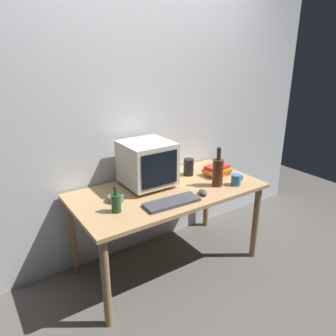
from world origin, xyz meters
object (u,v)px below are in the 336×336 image
bottle_short (116,202)px  crt_monitor (147,163)px  metal_canister (189,167)px  book_stack (217,170)px  keyboard (172,202)px  bottle_tall (218,171)px  computer_mouse (203,192)px  mug (236,180)px  cd_spindle (116,198)px

bottle_short → crt_monitor: bearing=33.7°
metal_canister → book_stack: bearing=-32.6°
keyboard → bottle_tall: 0.52m
computer_mouse → metal_canister: (0.16, 0.40, 0.06)m
bottle_tall → mug: bearing=-29.9°
cd_spindle → metal_canister: metal_canister is taller
mug → cd_spindle: (-0.96, 0.28, -0.02)m
bottle_tall → bottle_short: 0.89m
bottle_short → metal_canister: size_ratio=1.29×
computer_mouse → mug: mug is taller
keyboard → cd_spindle: (-0.32, 0.27, 0.01)m
cd_spindle → mug: bearing=-16.1°
keyboard → book_stack: bearing=23.6°
keyboard → bottle_tall: (0.50, 0.07, 0.11)m
crt_monitor → book_stack: (0.64, -0.13, -0.15)m
computer_mouse → cd_spindle: 0.66m
bottle_tall → mug: bottle_tall is taller
mug → cd_spindle: bearing=163.9°
keyboard → book_stack: 0.72m
crt_monitor → computer_mouse: size_ratio=3.88×
computer_mouse → book_stack: book_stack is taller
bottle_short → mug: size_ratio=1.61×
computer_mouse → bottle_short: size_ratio=0.52×
computer_mouse → bottle_tall: size_ratio=0.30×
mug → metal_canister: 0.44m
computer_mouse → bottle_tall: (0.21, 0.07, 0.11)m
computer_mouse → metal_canister: size_ratio=0.67×
bottle_short → cd_spindle: size_ratio=1.61×
computer_mouse → mug: bearing=18.2°
keyboard → book_stack: size_ratio=1.73×
bottle_short → computer_mouse: bearing=-10.0°
book_stack → mug: (-0.03, -0.26, 0.00)m
bottle_short → book_stack: bottle_short is taller
bottle_tall → metal_canister: (-0.05, 0.32, -0.05)m
cd_spindle → bottle_short: bearing=-113.6°
bottle_tall → book_stack: bottle_tall is taller
cd_spindle → metal_canister: bearing=9.2°
crt_monitor → computer_mouse: crt_monitor is taller
keyboard → cd_spindle: cd_spindle is taller
crt_monitor → metal_canister: size_ratio=2.59×
keyboard → bottle_short: bearing=166.2°
bottle_short → cd_spindle: 0.17m
bottle_short → mug: bearing=-6.9°
keyboard → bottle_tall: bottle_tall is taller
bottle_short → metal_canister: bottle_short is taller
bottle_tall → bottle_short: bottle_tall is taller
computer_mouse → metal_canister: 0.43m
cd_spindle → metal_canister: (0.77, 0.12, 0.05)m
bottle_tall → computer_mouse: bearing=-161.0°
crt_monitor → computer_mouse: bearing=-56.1°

